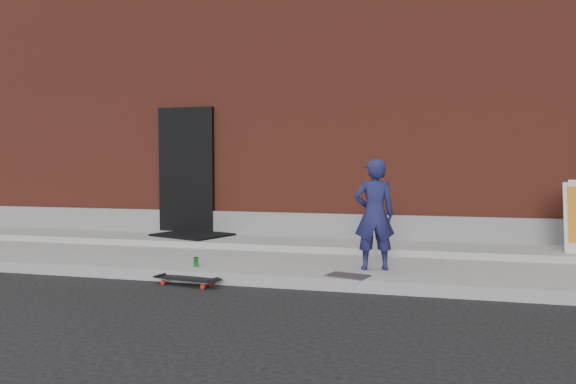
% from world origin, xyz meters
% --- Properties ---
extents(ground, '(80.00, 80.00, 0.00)m').
position_xyz_m(ground, '(0.00, 0.00, 0.00)').
color(ground, black).
rests_on(ground, ground).
extents(sidewalk, '(20.00, 3.00, 0.15)m').
position_xyz_m(sidewalk, '(0.00, 1.50, 0.07)').
color(sidewalk, gray).
rests_on(sidewalk, ground).
extents(apron, '(20.00, 1.20, 0.10)m').
position_xyz_m(apron, '(0.00, 2.40, 0.20)').
color(apron, gray).
rests_on(apron, sidewalk).
extents(building, '(20.00, 8.10, 5.00)m').
position_xyz_m(building, '(-0.00, 6.99, 2.50)').
color(building, maroon).
rests_on(building, ground).
extents(child, '(0.59, 0.46, 1.42)m').
position_xyz_m(child, '(1.03, 0.72, 0.86)').
color(child, '#1A1B48').
rests_on(child, sidewalk).
extents(skateboard, '(0.87, 0.36, 0.10)m').
position_xyz_m(skateboard, '(-1.19, -0.12, 0.08)').
color(skateboard, red).
rests_on(skateboard, ground).
extents(soda_can, '(0.07, 0.07, 0.13)m').
position_xyz_m(soda_can, '(-1.26, 0.32, 0.21)').
color(soda_can, '#1B882E').
rests_on(soda_can, sidewalk).
extents(doormat, '(1.44, 1.30, 0.03)m').
position_xyz_m(doormat, '(-2.30, 2.52, 0.27)').
color(doormat, black).
rests_on(doormat, apron).
extents(utility_plate, '(0.55, 0.43, 0.01)m').
position_xyz_m(utility_plate, '(0.78, 0.20, 0.16)').
color(utility_plate, '#4B4B50').
rests_on(utility_plate, sidewalk).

